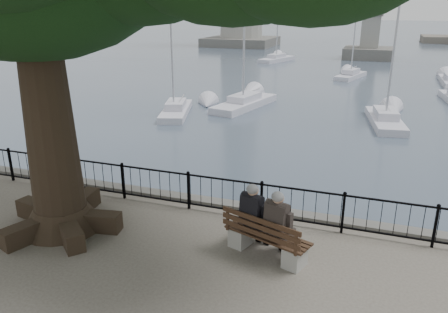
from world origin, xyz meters
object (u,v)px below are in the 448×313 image
at_px(person_right, 280,227).
at_px(lion_monument, 370,40).
at_px(bench, 266,241).
at_px(person_left, 256,219).

height_order(person_right, lion_monument, lion_monument).
xyz_separation_m(bench, person_left, (-0.29, 0.22, 0.39)).
height_order(person_left, lion_monument, lion_monument).
xyz_separation_m(bench, lion_monument, (0.48, 49.05, 0.79)).
distance_m(person_left, person_right, 0.62).
distance_m(bench, person_left, 0.53).
height_order(bench, lion_monument, lion_monument).
distance_m(bench, lion_monument, 49.06).
xyz_separation_m(person_left, person_right, (0.59, -0.20, 0.00)).
relative_size(person_left, lion_monument, 0.19).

